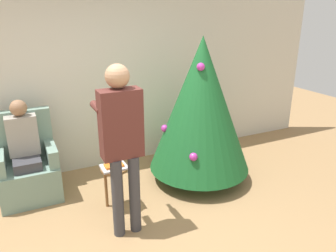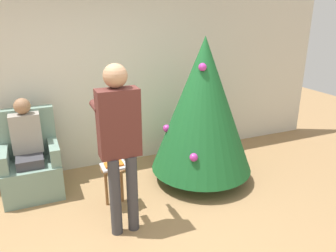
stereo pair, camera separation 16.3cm
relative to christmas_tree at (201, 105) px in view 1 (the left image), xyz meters
name	(u,v)px [view 1 (the left image)]	position (x,y,z in m)	size (l,w,h in m)	color
wall_back	(88,79)	(-1.25, 1.05, 0.27)	(8.00, 0.06, 2.70)	beige
christmas_tree	(201,105)	(0.00, 0.00, 0.00)	(1.39, 1.39, 1.99)	brown
armchair	(28,169)	(-2.20, 0.55, -0.71)	(0.71, 0.65, 1.10)	gray
person_seated	(24,146)	(-2.20, 0.52, -0.39)	(0.36, 0.46, 1.27)	#38383D
person_standing	(122,136)	(-1.32, -0.66, 0.01)	(0.43, 0.57, 1.81)	#38383D
side_stool	(115,177)	(-1.29, -0.20, -0.67)	(0.32, 0.32, 0.53)	brown
laptop	(114,167)	(-1.29, -0.20, -0.54)	(0.30, 0.24, 0.02)	silver
book	(114,165)	(-1.29, -0.20, -0.52)	(0.22, 0.14, 0.02)	orange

